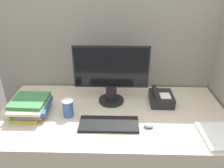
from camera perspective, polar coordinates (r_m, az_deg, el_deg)
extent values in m
cube|color=gray|center=(1.94, 0.58, 2.13)|extent=(2.04, 0.04, 1.73)
cube|color=beige|center=(1.84, 0.25, -17.42)|extent=(1.64, 0.82, 0.78)
cylinder|color=black|center=(1.72, -0.20, -4.25)|extent=(0.19, 0.19, 0.02)
cylinder|color=black|center=(1.68, -0.20, -2.21)|extent=(0.08, 0.08, 0.12)
cube|color=black|center=(1.60, -0.21, 4.41)|extent=(0.56, 0.02, 0.32)
cube|color=black|center=(1.59, -0.22, 4.28)|extent=(0.53, 0.01, 0.30)
cube|color=black|center=(1.47, -0.83, -10.45)|extent=(0.39, 0.16, 0.02)
ellipsoid|color=gray|center=(1.47, 9.59, -10.65)|extent=(0.07, 0.05, 0.03)
cylinder|color=#335999|center=(1.56, -11.39, -6.33)|extent=(0.07, 0.07, 0.12)
cylinder|color=white|center=(1.52, -11.60, -4.33)|extent=(0.08, 0.08, 0.01)
cube|color=gold|center=(1.69, -20.45, -6.70)|extent=(0.21, 0.29, 0.02)
cube|color=slate|center=(1.67, -19.94, -6.27)|extent=(0.20, 0.25, 0.02)
cube|color=#264C8C|center=(1.66, -20.10, -5.41)|extent=(0.25, 0.26, 0.03)
cube|color=#C6B78C|center=(1.63, -20.69, -5.05)|extent=(0.23, 0.27, 0.02)
cube|color=#38723F|center=(1.64, -20.76, -4.05)|extent=(0.24, 0.23, 0.02)
cube|color=black|center=(1.73, 12.73, -3.74)|extent=(0.17, 0.20, 0.08)
cube|color=white|center=(1.69, 13.73, -3.00)|extent=(0.08, 0.09, 0.00)
cylinder|color=black|center=(1.69, 11.36, -2.10)|extent=(0.04, 0.18, 0.04)
cube|color=white|center=(1.53, 26.58, -12.09)|extent=(0.24, 0.27, 0.02)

